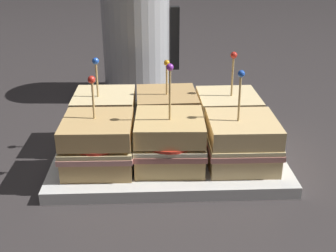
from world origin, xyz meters
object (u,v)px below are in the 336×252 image
object	(u,v)px
serving_platter	(168,153)
kettle_steel	(137,42)
sandwich_front_right	(241,142)
sandwich_back_right	(227,114)
sandwich_back_left	(105,115)
sandwich_front_center	(170,141)
sandwich_back_center	(167,114)
sandwich_front_left	(99,144)

from	to	relation	value
serving_platter	kettle_steel	distance (m)	0.35
sandwich_front_right	sandwich_back_right	distance (m)	0.11
serving_platter	sandwich_back_left	world-z (taller)	sandwich_back_left
sandwich_front_center	sandwich_back_left	world-z (taller)	sandwich_front_center
sandwich_back_center	sandwich_front_left	bearing A→B (deg)	-133.94
sandwich_front_left	sandwich_front_center	size ratio (longest dim) A/B	0.88
sandwich_front_right	sandwich_back_center	bearing A→B (deg)	134.86
sandwich_front_left	sandwich_back_center	bearing A→B (deg)	46.06
serving_platter	sandwich_back_right	world-z (taller)	sandwich_back_right
sandwich_front_center	sandwich_back_right	distance (m)	0.15
sandwich_back_left	sandwich_back_center	size ratio (longest dim) A/B	1.05
sandwich_front_left	sandwich_front_center	world-z (taller)	sandwich_front_center
sandwich_back_left	sandwich_back_right	bearing A→B (deg)	-0.17
serving_platter	sandwich_front_right	xyz separation A→B (m)	(0.11, -0.05, 0.05)
serving_platter	sandwich_front_center	bearing A→B (deg)	-89.44
sandwich_front_right	kettle_steel	bearing A→B (deg)	113.37
sandwich_back_left	sandwich_back_right	world-z (taller)	sandwich_back_right
serving_platter	sandwich_front_center	size ratio (longest dim) A/B	2.26
sandwich_front_right	serving_platter	bearing A→B (deg)	153.17
sandwich_front_left	sandwich_back_left	distance (m)	0.11
serving_platter	sandwich_back_right	distance (m)	0.13
sandwich_front_center	sandwich_front_right	xyz separation A→B (m)	(0.11, -0.00, -0.00)
serving_platter	kettle_steel	world-z (taller)	kettle_steel
sandwich_back_center	sandwich_front_center	bearing A→B (deg)	-89.69
serving_platter	sandwich_back_right	bearing A→B (deg)	26.24
sandwich_front_center	sandwich_front_right	distance (m)	0.11
sandwich_back_left	sandwich_front_right	bearing A→B (deg)	-26.67
kettle_steel	sandwich_front_left	bearing A→B (deg)	-97.28
sandwich_front_left	kettle_steel	distance (m)	0.39
sandwich_front_center	kettle_steel	distance (m)	0.39
sandwich_front_right	sandwich_front_center	bearing A→B (deg)	178.78
sandwich_front_center	sandwich_back_left	xyz separation A→B (m)	(-0.11, 0.11, -0.00)
sandwich_front_center	sandwich_front_right	bearing A→B (deg)	-1.22
sandwich_back_left	kettle_steel	world-z (taller)	kettle_steel
serving_platter	kettle_steel	size ratio (longest dim) A/B	1.37
sandwich_front_center	sandwich_back_center	bearing A→B (deg)	90.31
kettle_steel	sandwich_back_left	bearing A→B (deg)	-100.15
sandwich_front_right	sandwich_back_right	size ratio (longest dim) A/B	1.00
sandwich_front_left	kettle_steel	world-z (taller)	kettle_steel
serving_platter	sandwich_front_right	bearing A→B (deg)	-26.83
sandwich_back_right	kettle_steel	xyz separation A→B (m)	(-0.16, 0.27, 0.07)
serving_platter	sandwich_front_right	size ratio (longest dim) A/B	2.44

